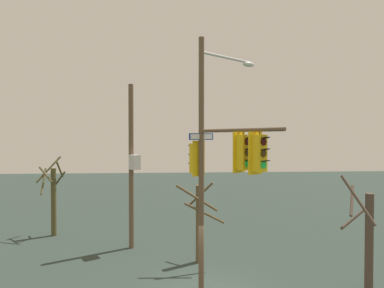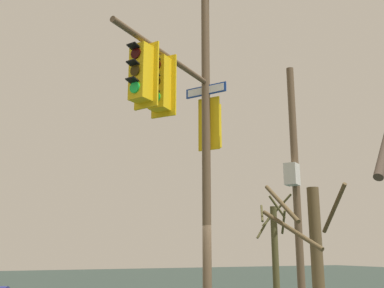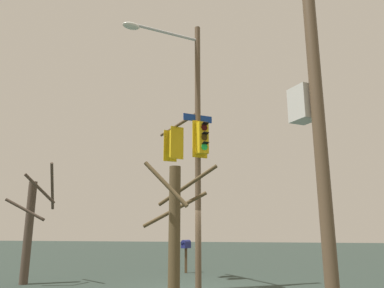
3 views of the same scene
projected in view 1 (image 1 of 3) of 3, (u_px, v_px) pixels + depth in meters
main_signal_pole_assembly at (219, 151)px, 11.10m from camera, size 4.71×2.90×9.29m
secondary_pole_assembly at (132, 165)px, 16.38m from camera, size 0.77×0.65×8.40m
bare_tree_behind_pole at (367, 236)px, 11.93m from camera, size 1.85×1.42×4.27m
bare_tree_across_street at (199, 220)px, 14.54m from camera, size 1.83×2.13×3.66m
bare_tree_corner at (53, 197)px, 18.58m from camera, size 1.84×1.70×4.55m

